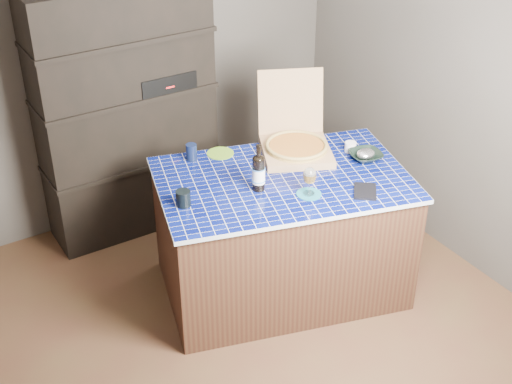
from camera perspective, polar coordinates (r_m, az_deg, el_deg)
room at (r=3.61m, az=-1.48°, el=2.55°), size 3.50×3.50×3.50m
shelving_unit at (r=5.01m, az=-10.31°, el=6.30°), size 1.20×0.41×1.80m
kitchen_island at (r=4.52m, az=2.08°, el=-3.37°), size 1.71×1.33×0.83m
pizza_box at (r=4.54m, az=3.20°, el=3.88°), size 0.60×0.65×0.47m
mead_bottle at (r=4.12m, az=0.21°, el=1.59°), size 0.08×0.08×0.29m
teal_trivet at (r=4.13m, az=4.25°, el=-0.16°), size 0.15×0.15×0.01m
wine_glass at (r=4.07m, az=4.32°, el=1.27°), size 0.08×0.08×0.17m
tumbler at (r=4.02m, az=-5.84°, el=-0.50°), size 0.08×0.08×0.09m
dvd_case at (r=4.19m, az=8.73°, el=0.06°), size 0.21×0.22×0.01m
bowl at (r=4.53m, az=8.76°, el=2.87°), size 0.24×0.24×0.05m
foil_contents at (r=4.52m, az=8.77°, el=3.04°), size 0.12×0.10×0.06m
white_jar at (r=4.61m, az=7.57°, el=3.60°), size 0.07×0.07×0.06m
navy_cup at (r=4.48m, az=-5.18°, el=3.20°), size 0.07×0.07×0.11m
green_trivet at (r=4.56m, az=-2.87°, el=3.11°), size 0.17×0.17×0.01m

